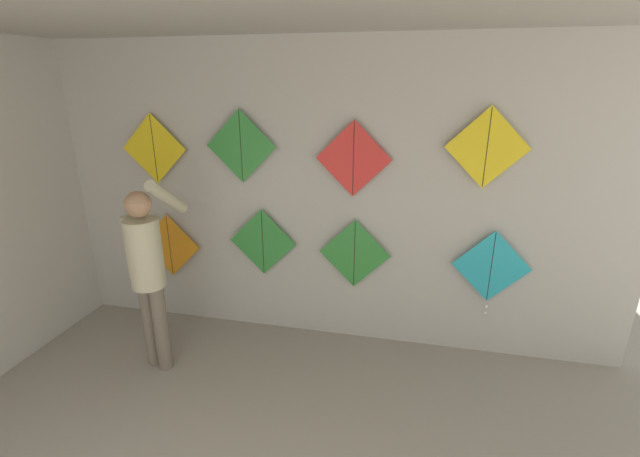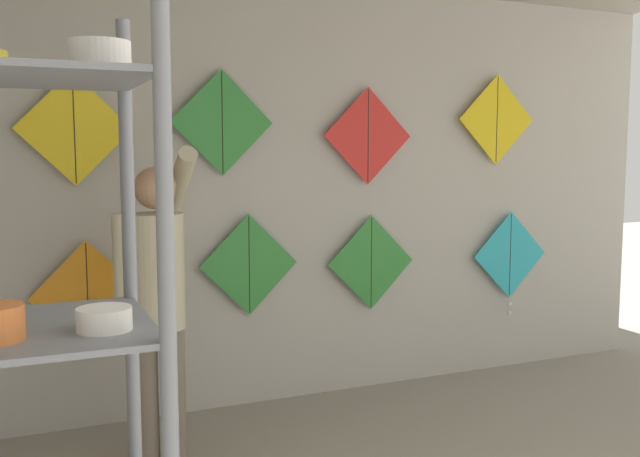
% 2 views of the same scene
% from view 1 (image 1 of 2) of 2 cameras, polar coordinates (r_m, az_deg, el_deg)
% --- Properties ---
extents(back_panel, '(5.72, 0.06, 2.80)m').
position_cam_1_polar(back_panel, '(3.99, -1.31, 4.13)').
color(back_panel, '#BCB7AD').
rests_on(back_panel, ground).
extents(shopkeeper, '(0.42, 0.55, 1.72)m').
position_cam_1_polar(shopkeeper, '(3.86, -21.98, -4.62)').
color(shopkeeper, '#726656').
rests_on(shopkeeper, ground).
extents(kite_0, '(0.67, 0.01, 0.67)m').
position_cam_1_polar(kite_0, '(4.64, -19.39, -2.16)').
color(kite_0, orange).
extents(kite_1, '(0.67, 0.01, 0.67)m').
position_cam_1_polar(kite_1, '(4.17, -7.64, -1.82)').
color(kite_1, '#338C38').
extents(kite_2, '(0.67, 0.01, 0.67)m').
position_cam_1_polar(kite_2, '(3.98, 4.62, -3.38)').
color(kite_2, '#338C38').
extents(kite_3, '(0.67, 0.04, 0.80)m').
position_cam_1_polar(kite_3, '(4.03, 21.83, -5.02)').
color(kite_3, '#28B2C6').
extents(kite_4, '(0.67, 0.01, 0.67)m').
position_cam_1_polar(kite_4, '(4.43, -21.25, 9.88)').
color(kite_4, yellow).
extents(kite_5, '(0.67, 0.01, 0.67)m').
position_cam_1_polar(kite_5, '(4.00, -10.50, 10.72)').
color(kite_5, '#338C38').
extents(kite_6, '(0.67, 0.01, 0.67)m').
position_cam_1_polar(kite_6, '(3.74, 4.49, 9.23)').
color(kite_6, red).
extents(kite_7, '(0.67, 0.01, 0.67)m').
position_cam_1_polar(kite_7, '(3.73, 21.38, 9.97)').
color(kite_7, yellow).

